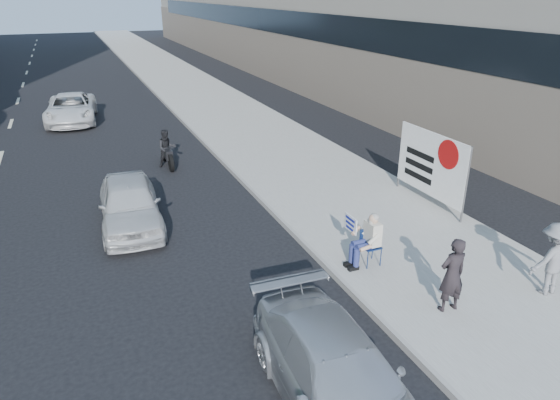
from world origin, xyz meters
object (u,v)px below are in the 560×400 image
motorcycle (167,150)px  seated_protester (367,237)px  protest_banner (431,164)px  jogger (553,259)px  parked_sedan (338,376)px  white_sedan_far (71,109)px  pedestrian_woman (452,275)px  white_sedan_near (130,204)px

motorcycle → seated_protester: bearing=-73.0°
protest_banner → motorcycle: size_ratio=1.50×
seated_protester → jogger: (2.95, -2.53, 0.09)m
parked_sedan → white_sedan_far: white_sedan_far is taller
pedestrian_woman → white_sedan_far: (-6.49, 20.30, -0.27)m
protest_banner → pedestrian_woman: bearing=-123.7°
seated_protester → motorcycle: seated_protester is taller
seated_protester → jogger: 3.89m
parked_sedan → motorcycle: size_ratio=2.13×
jogger → white_sedan_near: size_ratio=0.41×
jogger → parked_sedan: (-5.63, -0.97, -0.33)m
white_sedan_far → parked_sedan: bearing=-76.3°
jogger → white_sedan_far: (-8.86, 20.62, -0.28)m
jogger → protest_banner: (0.74, 4.97, 0.44)m
white_sedan_near → pedestrian_woman: bearing=-48.2°
seated_protester → white_sedan_near: seated_protester is taller
protest_banner → motorcycle: bearing=133.2°
seated_protester → jogger: jogger is taller
parked_sedan → white_sedan_far: (-3.22, 21.59, 0.05)m
pedestrian_woman → parked_sedan: 3.53m
jogger → white_sedan_far: size_ratio=0.33×
white_sedan_near → seated_protester: bearing=-40.4°
seated_protester → white_sedan_near: (-4.78, 4.61, -0.19)m
protest_banner → parked_sedan: 8.74m
white_sedan_far → motorcycle: size_ratio=2.42×
seated_protester → white_sedan_far: (-5.90, 18.09, -0.19)m
protest_banner → parked_sedan: protest_banner is taller
jogger → parked_sedan: jogger is taller
jogger → white_sedan_far: jogger is taller
seated_protester → white_sedan_near: size_ratio=0.33×
motorcycle → protest_banner: bearing=-46.6°
protest_banner → jogger: bearing=-98.4°
white_sedan_far → motorcycle: 9.24m
pedestrian_woman → white_sedan_near: pedestrian_woman is taller
seated_protester → parked_sedan: seated_protester is taller
parked_sedan → white_sedan_far: size_ratio=0.88×
pedestrian_woman → white_sedan_far: size_ratio=0.33×
protest_banner → white_sedan_near: size_ratio=0.77×
white_sedan_far → white_sedan_near: bearing=-80.0°
white_sedan_far → jogger: bearing=-61.5°
white_sedan_far → motorcycle: bearing=-65.3°
jogger → white_sedan_near: bearing=-40.1°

